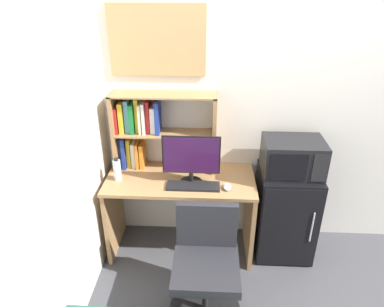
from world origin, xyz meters
name	(u,v)px	position (x,y,z in m)	size (l,w,h in m)	color
wall_back	(339,108)	(0.40, 0.02, 1.30)	(6.40, 0.04, 2.60)	silver
wall_left	(1,220)	(-1.62, -1.60, 1.30)	(0.04, 4.40, 2.60)	silver
desk	(181,201)	(-0.92, -0.29, 0.53)	(1.26, 0.58, 0.76)	#997047
hutch_bookshelf	(148,128)	(-1.21, -0.10, 1.13)	(0.88, 0.23, 0.68)	#997047
monitor	(191,158)	(-0.83, -0.36, 0.99)	(0.46, 0.18, 0.42)	black
keyboard	(193,186)	(-0.81, -0.43, 0.77)	(0.43, 0.14, 0.02)	black
computer_mouse	(227,187)	(-0.53, -0.44, 0.78)	(0.06, 0.10, 0.04)	silver
water_bottle	(117,170)	(-1.44, -0.35, 0.85)	(0.06, 0.06, 0.20)	silver
mini_fridge	(284,213)	(0.00, -0.26, 0.41)	(0.50, 0.49, 0.82)	black
microwave	(293,157)	(0.00, -0.25, 0.97)	(0.48, 0.36, 0.29)	black
desk_chair	(206,271)	(-0.69, -0.94, 0.37)	(0.54, 0.54, 0.85)	black
wall_corkboard	(157,40)	(-1.11, -0.01, 1.84)	(0.77, 0.02, 0.55)	tan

